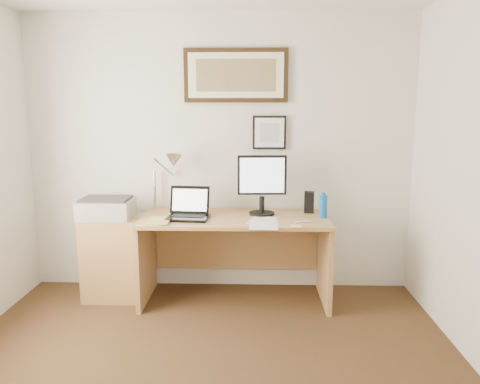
{
  "coord_description": "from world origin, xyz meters",
  "views": [
    {
      "loc": [
        0.31,
        -2.26,
        1.68
      ],
      "look_at": [
        0.2,
        1.43,
        1.0
      ],
      "focal_mm": 35.0,
      "sensor_mm": 36.0,
      "label": 1
    }
  ],
  "objects_px": {
    "side_cabinet": "(114,257)",
    "desk": "(235,241)",
    "water_bottle": "(323,206)",
    "laptop": "(189,211)",
    "lcd_monitor": "(262,182)",
    "book": "(148,221)",
    "printer": "(106,208)"
  },
  "relations": [
    {
      "from": "water_bottle",
      "to": "book",
      "type": "height_order",
      "value": "water_bottle"
    },
    {
      "from": "side_cabinet",
      "to": "book",
      "type": "xyz_separation_m",
      "value": [
        0.37,
        -0.25,
        0.39
      ]
    },
    {
      "from": "lcd_monitor",
      "to": "printer",
      "type": "distance_m",
      "value": 1.36
    },
    {
      "from": "side_cabinet",
      "to": "desk",
      "type": "bearing_deg",
      "value": 1.89
    },
    {
      "from": "desk",
      "to": "printer",
      "type": "xyz_separation_m",
      "value": [
        -1.11,
        -0.07,
        0.3
      ]
    },
    {
      "from": "water_bottle",
      "to": "laptop",
      "type": "relative_size",
      "value": 0.53
    },
    {
      "from": "desk",
      "to": "lcd_monitor",
      "type": "height_order",
      "value": "lcd_monitor"
    },
    {
      "from": "water_bottle",
      "to": "printer",
      "type": "distance_m",
      "value": 1.86
    },
    {
      "from": "printer",
      "to": "laptop",
      "type": "bearing_deg",
      "value": -4.93
    },
    {
      "from": "lcd_monitor",
      "to": "printer",
      "type": "xyz_separation_m",
      "value": [
        -1.34,
        -0.08,
        -0.22
      ]
    },
    {
      "from": "side_cabinet",
      "to": "book",
      "type": "relative_size",
      "value": 2.99
    },
    {
      "from": "book",
      "to": "printer",
      "type": "xyz_separation_m",
      "value": [
        -0.41,
        0.22,
        0.06
      ]
    },
    {
      "from": "side_cabinet",
      "to": "water_bottle",
      "type": "xyz_separation_m",
      "value": [
        1.82,
        -0.04,
        0.48
      ]
    },
    {
      "from": "book",
      "to": "lcd_monitor",
      "type": "distance_m",
      "value": 1.02
    },
    {
      "from": "lcd_monitor",
      "to": "desk",
      "type": "bearing_deg",
      "value": -177.8
    },
    {
      "from": "side_cabinet",
      "to": "book",
      "type": "bearing_deg",
      "value": -33.95
    },
    {
      "from": "printer",
      "to": "book",
      "type": "bearing_deg",
      "value": -27.88
    },
    {
      "from": "side_cabinet",
      "to": "book",
      "type": "distance_m",
      "value": 0.6
    },
    {
      "from": "desk",
      "to": "printer",
      "type": "height_order",
      "value": "printer"
    },
    {
      "from": "book",
      "to": "laptop",
      "type": "height_order",
      "value": "laptop"
    },
    {
      "from": "water_bottle",
      "to": "lcd_monitor",
      "type": "distance_m",
      "value": 0.56
    },
    {
      "from": "desk",
      "to": "laptop",
      "type": "bearing_deg",
      "value": -161.33
    },
    {
      "from": "side_cabinet",
      "to": "printer",
      "type": "bearing_deg",
      "value": -138.37
    },
    {
      "from": "book",
      "to": "laptop",
      "type": "relative_size",
      "value": 0.67
    },
    {
      "from": "desk",
      "to": "side_cabinet",
      "type": "bearing_deg",
      "value": -178.11
    },
    {
      "from": "water_bottle",
      "to": "desk",
      "type": "height_order",
      "value": "water_bottle"
    },
    {
      "from": "book",
      "to": "printer",
      "type": "bearing_deg",
      "value": 152.12
    },
    {
      "from": "printer",
      "to": "water_bottle",
      "type": "bearing_deg",
      "value": -0.35
    },
    {
      "from": "desk",
      "to": "laptop",
      "type": "xyz_separation_m",
      "value": [
        -0.39,
        -0.13,
        0.29
      ]
    },
    {
      "from": "side_cabinet",
      "to": "lcd_monitor",
      "type": "bearing_deg",
      "value": 1.94
    },
    {
      "from": "laptop",
      "to": "lcd_monitor",
      "type": "distance_m",
      "value": 0.68
    },
    {
      "from": "book",
      "to": "lcd_monitor",
      "type": "height_order",
      "value": "lcd_monitor"
    }
  ]
}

